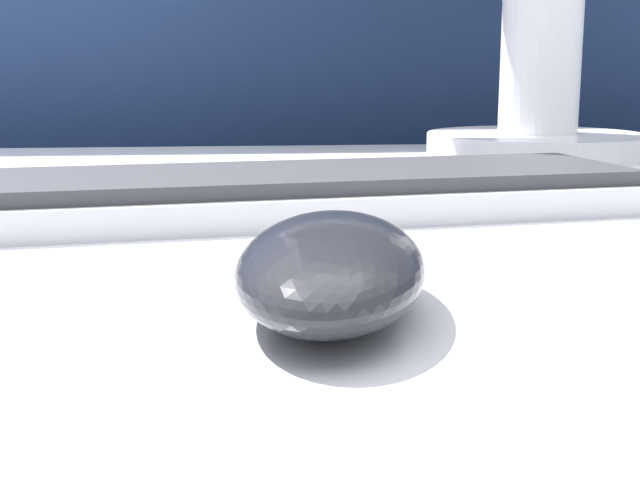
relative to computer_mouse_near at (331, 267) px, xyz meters
The scene contains 3 objects.
partition_panel 0.76m from the computer_mouse_near, 84.09° to the left, with size 5.00×0.03×1.17m.
computer_mouse_near is the anchor object (origin of this frame).
keyboard 0.20m from the computer_mouse_near, 93.02° to the left, with size 0.44×0.18×0.02m.
Camera 1 is at (-0.11, -0.42, 0.79)m, focal length 50.00 mm.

